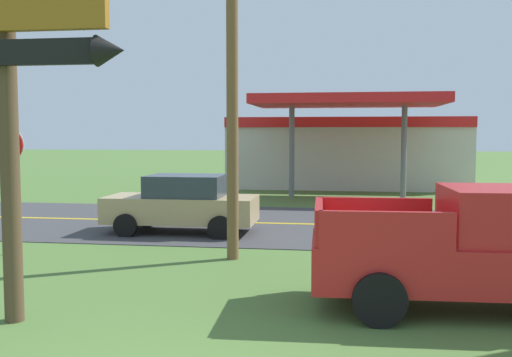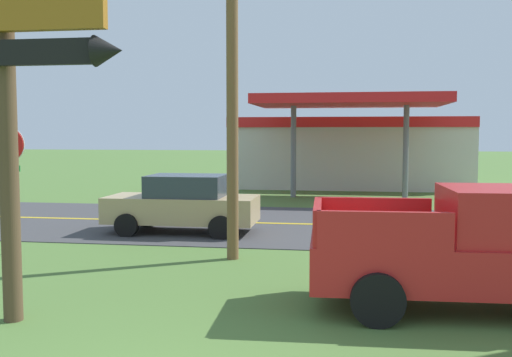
{
  "view_description": "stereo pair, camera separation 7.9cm",
  "coord_description": "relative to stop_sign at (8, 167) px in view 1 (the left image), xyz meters",
  "views": [
    {
      "loc": [
        1.92,
        -4.9,
        2.81
      ],
      "look_at": [
        0.0,
        8.0,
        1.8
      ],
      "focal_mm": 41.19,
      "sensor_mm": 36.0,
      "label": 1
    },
    {
      "loc": [
        2.0,
        -4.89,
        2.81
      ],
      "look_at": [
        0.0,
        8.0,
        1.8
      ],
      "focal_mm": 41.19,
      "sensor_mm": 36.0,
      "label": 2
    }
  ],
  "objects": [
    {
      "name": "car_tan_near_lane",
      "position": [
        3.15,
        3.45,
        -1.2
      ],
      "size": [
        4.2,
        2.0,
        1.64
      ],
      "color": "tan",
      "rests_on": "ground"
    },
    {
      "name": "road_centre_line",
      "position": [
        5.68,
        5.45,
        -2.0
      ],
      "size": [
        126.0,
        0.2,
        0.01
      ],
      "primitive_type": "cube",
      "color": "gold",
      "rests_on": "road_asphalt"
    },
    {
      "name": "road_asphalt",
      "position": [
        5.68,
        5.45,
        -2.02
      ],
      "size": [
        140.0,
        8.0,
        0.02
      ],
      "primitive_type": "cube",
      "color": "#3D3D3F",
      "rests_on": "ground"
    },
    {
      "name": "pickup_red_parked_on_lawn",
      "position": [
        9.79,
        -2.88,
        -1.06
      ],
      "size": [
        5.27,
        2.39,
        1.96
      ],
      "color": "red",
      "rests_on": "ground"
    },
    {
      "name": "utility_pole",
      "position": [
        5.18,
        0.29,
        3.17
      ],
      "size": [
        2.19,
        0.26,
        9.69
      ],
      "color": "brown",
      "rests_on": "ground"
    },
    {
      "name": "gas_station",
      "position": [
        7.77,
        18.87,
        -0.08
      ],
      "size": [
        12.0,
        11.5,
        4.4
      ],
      "color": "beige",
      "rests_on": "ground"
    },
    {
      "name": "stop_sign",
      "position": [
        0.0,
        0.0,
        0.0
      ],
      "size": [
        0.8,
        0.08,
        2.95
      ],
      "color": "slate",
      "rests_on": "ground"
    }
  ]
}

